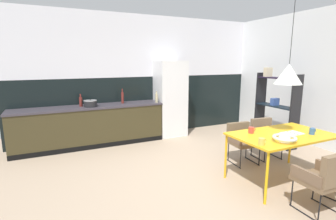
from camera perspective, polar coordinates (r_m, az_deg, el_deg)
name	(u,v)px	position (r m, az deg, el deg)	size (l,w,h in m)	color
ground_plane	(214,184)	(4.09, 10.33, -16.04)	(8.18, 8.18, 0.00)	tan
back_wall_splashback_dark	(145,106)	(6.45, -5.18, 1.01)	(6.29, 0.12, 1.47)	black
back_wall_panel_upper	(144,46)	(6.37, -5.41, 14.12)	(6.29, 0.12, 1.47)	silver
kitchen_counter	(91,126)	(5.84, -17.04, -3.42)	(3.20, 0.63, 0.89)	#38311B
refrigerator_column	(170,99)	(6.30, 0.52, 2.59)	(0.69, 0.60, 1.86)	silver
dining_table	(282,137)	(4.26, 24.41, -5.55)	(1.54, 0.92, 0.75)	gold
armchair_corner_seat	(242,137)	(4.86, 16.34, -5.94)	(0.53, 0.51, 0.72)	brown
armchair_head_of_table	(326,176)	(3.64, 32.00, -12.42)	(0.51, 0.49, 0.81)	brown
armchair_by_stool	(265,132)	(5.26, 21.07, -4.65)	(0.53, 0.51, 0.74)	brown
fruit_bowl	(285,138)	(3.85, 24.80, -5.78)	(0.32, 0.32, 0.08)	silver
open_book	(292,133)	(4.33, 26.20, -4.75)	(0.31, 0.22, 0.02)	white
mug_short_terracotta	(251,130)	(4.11, 18.27, -4.32)	(0.13, 0.08, 0.10)	#B23D33
mug_tall_blue	(262,142)	(3.58, 20.37, -6.70)	(0.12, 0.08, 0.10)	gold
mug_wide_latte	(312,131)	(4.42, 29.77, -4.16)	(0.12, 0.08, 0.10)	#335B93
cooking_pot	(90,104)	(5.64, -17.09, 1.41)	(0.28, 0.28, 0.16)	black
bottle_vinegar_dark	(122,98)	(5.91, -10.23, 2.79)	(0.06, 0.06, 0.34)	maroon
bottle_wine_green	(81,101)	(5.74, -19.07, 1.84)	(0.07, 0.07, 0.27)	maroon
bottle_spice_small	(157,98)	(5.96, -2.59, 2.77)	(0.07, 0.07, 0.27)	tan
open_shelf_unit	(276,105)	(6.10, 23.12, 1.00)	(0.30, 0.99, 1.70)	black
pendant_lamp_over_table_near	(289,74)	(4.11, 25.55, 7.33)	(0.39, 0.39, 1.37)	black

